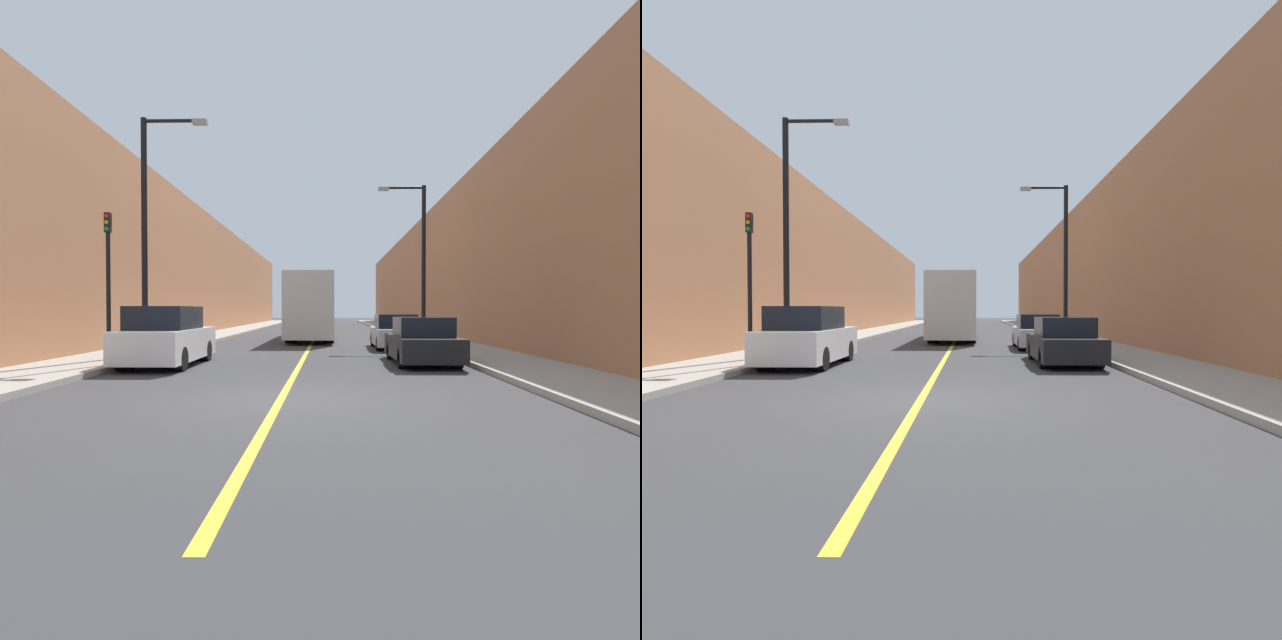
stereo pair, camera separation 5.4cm
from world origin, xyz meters
TOP-DOWN VIEW (x-y plane):
  - ground_plane at (0.00, 0.00)m, footprint 200.00×200.00m
  - sidewalk_left at (-6.44, 30.00)m, footprint 2.74×72.00m
  - sidewalk_right at (6.44, 30.00)m, footprint 2.74×72.00m
  - building_row_left at (-9.82, 30.00)m, footprint 4.00×72.00m
  - building_row_right at (9.82, 30.00)m, footprint 4.00×72.00m
  - road_center_line at (0.00, 30.00)m, footprint 0.16×72.00m
  - bus at (-0.10, 19.43)m, footprint 2.46×11.18m
  - parked_suv_left at (-4.00, 5.61)m, footprint 1.88×4.51m
  - car_right_near at (3.81, 6.36)m, footprint 1.83×4.41m
  - car_right_mid at (3.77, 12.56)m, footprint 1.85×4.32m
  - street_lamp_left at (-5.20, 7.50)m, footprint 2.26×0.24m
  - street_lamp_right at (5.19, 14.47)m, footprint 2.26×0.24m
  - traffic_light at (-5.27, 4.49)m, footprint 0.16×0.18m
  - pedestrian at (-6.09, 8.84)m, footprint 0.36×0.23m

SIDE VIEW (x-z plane):
  - ground_plane at x=0.00m, z-range 0.00..0.00m
  - road_center_line at x=0.00m, z-range 0.00..0.01m
  - sidewalk_left at x=-6.44m, z-range 0.00..0.15m
  - sidewalk_right at x=6.44m, z-range 0.00..0.15m
  - car_right_near at x=3.81m, z-range -0.07..1.40m
  - car_right_mid at x=3.77m, z-range -0.07..1.43m
  - parked_suv_left at x=-4.00m, z-range -0.06..1.73m
  - pedestrian at x=-6.09m, z-range 0.18..1.80m
  - bus at x=-0.10m, z-range 0.11..3.66m
  - traffic_light at x=-5.27m, z-range 0.34..4.59m
  - building_row_right at x=9.82m, z-range 0.00..8.63m
  - building_row_left at x=-9.82m, z-range 0.00..8.65m
  - street_lamp_right at x=5.19m, z-range 0.64..8.08m
  - street_lamp_left at x=-5.20m, z-range 0.64..8.67m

